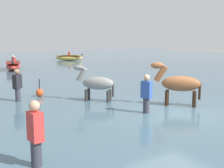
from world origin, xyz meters
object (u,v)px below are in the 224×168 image
(boat_near_starboard, at_px, (69,58))
(person_onlooker_right, at_px, (146,98))
(horse_lead_grey, at_px, (96,84))
(channel_buoy, at_px, (40,92))
(person_onlooker_left, at_px, (18,89))
(horse_trailing_chestnut, at_px, (179,85))
(person_spectator_far, at_px, (36,141))
(boat_distant_east, at_px, (13,66))

(boat_near_starboard, height_order, person_onlooker_right, person_onlooker_right)
(horse_lead_grey, height_order, person_onlooker_right, horse_lead_grey)
(person_onlooker_right, bearing_deg, channel_buoy, 114.61)
(person_onlooker_right, bearing_deg, person_onlooker_left, 127.20)
(person_onlooker_right, bearing_deg, horse_trailing_chestnut, 7.30)
(person_onlooker_right, distance_m, person_spectator_far, 4.53)
(horse_lead_grey, distance_m, person_onlooker_left, 2.98)
(horse_lead_grey, bearing_deg, horse_trailing_chestnut, -46.49)
(person_spectator_far, bearing_deg, horse_trailing_chestnut, 20.14)
(horse_trailing_chestnut, bearing_deg, person_onlooker_left, 140.98)
(horse_lead_grey, xyz_separation_m, horse_trailing_chestnut, (2.09, -2.20, 0.09))
(person_onlooker_right, xyz_separation_m, person_onlooker_left, (-3.01, 3.96, 0.00))
(person_onlooker_right, distance_m, person_onlooker_left, 4.97)
(boat_distant_east, bearing_deg, person_onlooker_left, -102.15)
(horse_trailing_chestnut, relative_size, person_onlooker_right, 1.18)
(horse_trailing_chestnut, distance_m, person_onlooker_left, 5.97)
(horse_trailing_chestnut, xyz_separation_m, person_onlooker_left, (-4.63, 3.75, -0.27))
(boat_distant_east, relative_size, person_onlooker_left, 2.05)
(horse_trailing_chestnut, xyz_separation_m, person_spectator_far, (-5.74, -2.11, -0.27))
(horse_lead_grey, distance_m, channel_buoy, 2.58)
(horse_trailing_chestnut, distance_m, person_onlooker_right, 1.66)
(horse_lead_grey, distance_m, boat_distant_east, 13.54)
(boat_near_starboard, distance_m, channel_buoy, 21.34)
(horse_lead_grey, height_order, person_spectator_far, horse_lead_grey)
(horse_trailing_chestnut, height_order, channel_buoy, horse_trailing_chestnut)
(person_onlooker_left, bearing_deg, horse_trailing_chestnut, -39.02)
(person_spectator_far, distance_m, person_onlooker_left, 5.96)
(person_spectator_far, bearing_deg, person_onlooker_right, 24.74)
(horse_trailing_chestnut, bearing_deg, horse_lead_grey, 133.51)
(boat_distant_east, height_order, person_onlooker_left, person_onlooker_left)
(person_onlooker_right, bearing_deg, person_spectator_far, -155.26)
(horse_trailing_chestnut, relative_size, boat_near_starboard, 0.61)
(boat_distant_east, bearing_deg, horse_lead_grey, -90.17)
(horse_trailing_chestnut, relative_size, boat_distant_east, 0.58)
(horse_lead_grey, distance_m, horse_trailing_chestnut, 3.04)
(person_onlooker_right, bearing_deg, boat_distant_east, 91.53)
(boat_distant_east, relative_size, person_spectator_far, 2.05)
(boat_near_starboard, bearing_deg, person_spectator_far, -114.86)
(boat_near_starboard, distance_m, person_onlooker_left, 22.20)
(person_spectator_far, xyz_separation_m, channel_buoy, (2.09, 6.31, -0.30))
(boat_near_starboard, xyz_separation_m, boat_distant_east, (-8.05, -7.50, -0.00))
(boat_near_starboard, relative_size, person_onlooker_left, 1.93)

